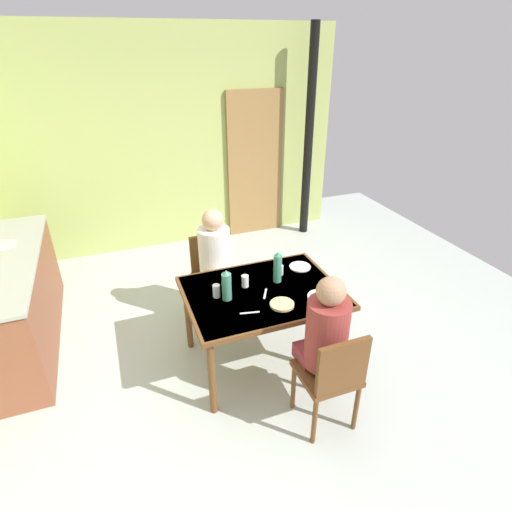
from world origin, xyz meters
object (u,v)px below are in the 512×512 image
dining_table (262,298)px  water_bottle_green_far (227,286)px  kitchen_counter (14,302)px  water_bottle_green_near (278,268)px  chair_near_diner (332,375)px  person_near_diner (326,331)px  person_far_diner (215,254)px  chair_far_diner (213,273)px

dining_table → water_bottle_green_far: water_bottle_green_far is taller
kitchen_counter → water_bottle_green_near: 2.43m
chair_near_diner → person_near_diner: bearing=90.0°
kitchen_counter → person_far_diner: 1.88m
chair_near_diner → kitchen_counter: bearing=140.0°
dining_table → person_near_diner: 0.73m
chair_near_diner → person_near_diner: person_near_diner is taller
dining_table → chair_near_diner: (0.20, -0.83, -0.17)m
person_near_diner → water_bottle_green_near: 0.80m
person_far_diner → water_bottle_green_near: person_far_diner is taller
chair_near_diner → person_near_diner: 0.31m
person_near_diner → water_bottle_green_far: (-0.50, 0.68, 0.08)m
chair_far_diner → water_bottle_green_near: (0.38, -0.74, 0.38)m
kitchen_counter → water_bottle_green_far: water_bottle_green_far is taller
chair_near_diner → person_near_diner: (0.00, 0.14, 0.28)m
chair_near_diner → person_far_diner: person_far_diner is taller
kitchen_counter → water_bottle_green_far: size_ratio=7.32×
chair_far_diner → person_near_diner: 1.60m
person_near_diner → person_far_diner: 1.45m
water_bottle_green_far → kitchen_counter: bearing=148.7°
person_far_diner → water_bottle_green_far: bearing=82.0°
chair_near_diner → person_far_diner: 1.60m
kitchen_counter → person_near_diner: bearing=-37.9°
chair_far_diner → person_far_diner: (-0.00, -0.14, 0.28)m
dining_table → water_bottle_green_far: 0.37m
chair_far_diner → water_bottle_green_near: 0.91m
chair_near_diner → water_bottle_green_far: (-0.50, 0.82, 0.37)m
dining_table → chair_near_diner: chair_near_diner is taller
dining_table → person_near_diner: person_near_diner is taller
person_near_diner → person_far_diner: same height
chair_near_diner → water_bottle_green_near: water_bottle_green_near is taller
chair_near_diner → water_bottle_green_near: size_ratio=3.06×
chair_far_diner → water_bottle_green_near: bearing=117.4°
water_bottle_green_near → dining_table: bearing=-151.1°
person_near_diner → water_bottle_green_far: person_near_diner is taller
water_bottle_green_near → water_bottle_green_far: (-0.48, -0.11, -0.01)m
chair_far_diner → person_near_diner: size_ratio=1.13×
chair_far_diner → kitchen_counter: bearing=-6.5°
water_bottle_green_far → person_far_diner: bearing=82.0°
dining_table → person_far_diner: (-0.21, 0.69, 0.12)m
kitchen_counter → chair_far_diner: bearing=-6.5°
kitchen_counter → dining_table: size_ratio=1.53×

